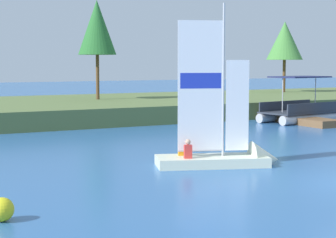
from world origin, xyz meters
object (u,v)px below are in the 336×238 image
object	(u,v)px
shoreline_tree_centre	(285,41)
wooden_dock	(296,120)
shoreline_tree_midleft	(97,28)
sailboat	(234,154)
pontoon_boat	(299,111)
channel_buoy	(2,210)

from	to	relation	value
shoreline_tree_centre	wooden_dock	world-z (taller)	shoreline_tree_centre
shoreline_tree_midleft	shoreline_tree_centre	distance (m)	18.84
shoreline_tree_centre	wooden_dock	xyz separation A→B (m)	(-9.71, -13.10, -5.54)
shoreline_tree_centre	sailboat	xyz separation A→B (m)	(-21.87, -23.92, -5.34)
pontoon_boat	wooden_dock	bearing A→B (deg)	-154.93
wooden_dock	sailboat	bearing A→B (deg)	-138.33
pontoon_boat	channel_buoy	bearing A→B (deg)	-154.48
shoreline_tree_midleft	pontoon_boat	bearing A→B (deg)	-48.20
channel_buoy	shoreline_tree_midleft	bearing A→B (deg)	64.16
shoreline_tree_midleft	wooden_dock	bearing A→B (deg)	-51.01
shoreline_tree_centre	shoreline_tree_midleft	bearing A→B (deg)	-174.04
shoreline_tree_centre	pontoon_boat	world-z (taller)	shoreline_tree_centre
wooden_dock	pontoon_boat	bearing A→B (deg)	33.72
shoreline_tree_midleft	channel_buoy	world-z (taller)	shoreline_tree_midleft
pontoon_boat	channel_buoy	distance (m)	26.69
shoreline_tree_centre	sailboat	bearing A→B (deg)	-132.44
wooden_dock	channel_buoy	size ratio (longest dim) A/B	11.40
wooden_dock	sailboat	world-z (taller)	sailboat
sailboat	pontoon_boat	distance (m)	16.99
shoreline_tree_midleft	sailboat	xyz separation A→B (m)	(-3.14, -21.97, -5.90)
sailboat	pontoon_boat	xyz separation A→B (m)	(12.75, 11.22, 0.30)
shoreline_tree_midleft	wooden_dock	xyz separation A→B (m)	(9.02, -11.14, -6.10)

